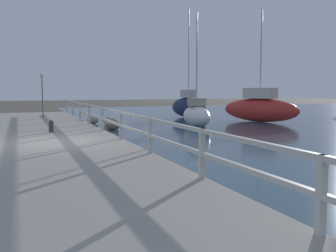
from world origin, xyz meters
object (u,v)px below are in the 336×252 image
mooring_bollard (51,126)px  dock_lamp (42,82)px  sailboat_navy (188,106)px  sailboat_red (260,108)px  sailboat_white (196,115)px

mooring_bollard → dock_lamp: size_ratio=0.18×
dock_lamp → sailboat_navy: size_ratio=0.36×
dock_lamp → sailboat_red: bearing=-22.1°
mooring_bollard → sailboat_white: (7.62, 2.40, 0.13)m
sailboat_white → sailboat_navy: size_ratio=0.79×
dock_lamp → sailboat_red: size_ratio=0.40×
sailboat_red → sailboat_navy: (-2.67, 4.80, -0.02)m
mooring_bollard → sailboat_white: sailboat_white is taller
mooring_bollard → sailboat_navy: (9.97, 8.79, 0.32)m
mooring_bollard → dock_lamp: (0.19, 9.04, 1.92)m
sailboat_white → sailboat_navy: sailboat_navy is taller
sailboat_navy → sailboat_red: bearing=-75.4°
mooring_bollard → sailboat_navy: bearing=41.4°
sailboat_red → sailboat_white: bearing=175.7°
dock_lamp → sailboat_white: 10.12m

